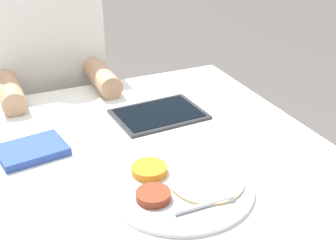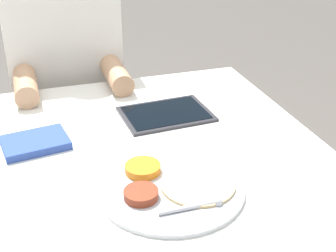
{
  "view_description": "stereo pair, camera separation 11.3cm",
  "coord_description": "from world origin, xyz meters",
  "px_view_note": "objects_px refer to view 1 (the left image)",
  "views": [
    {
      "loc": [
        -0.24,
        -0.91,
        1.33
      ],
      "look_at": [
        0.17,
        -0.0,
        0.81
      ],
      "focal_mm": 50.0,
      "sensor_mm": 36.0,
      "label": 1
    },
    {
      "loc": [
        -0.14,
        -0.95,
        1.33
      ],
      "look_at": [
        0.17,
        -0.0,
        0.81
      ],
      "focal_mm": 50.0,
      "sensor_mm": 36.0,
      "label": 2
    }
  ],
  "objects_px": {
    "red_notebook": "(32,151)",
    "tablet_device": "(159,114)",
    "thali_tray": "(179,186)",
    "person_diner": "(52,120)"
  },
  "relations": [
    {
      "from": "red_notebook",
      "to": "tablet_device",
      "type": "xyz_separation_m",
      "value": [
        0.36,
        0.07,
        -0.0
      ]
    },
    {
      "from": "tablet_device",
      "to": "red_notebook",
      "type": "bearing_deg",
      "value": -169.69
    },
    {
      "from": "red_notebook",
      "to": "tablet_device",
      "type": "bearing_deg",
      "value": 10.31
    },
    {
      "from": "thali_tray",
      "to": "person_diner",
      "type": "xyz_separation_m",
      "value": [
        -0.13,
        0.8,
        -0.19
      ]
    },
    {
      "from": "thali_tray",
      "to": "person_diner",
      "type": "bearing_deg",
      "value": 99.0
    },
    {
      "from": "person_diner",
      "to": "tablet_device",
      "type": "bearing_deg",
      "value": -63.59
    },
    {
      "from": "red_notebook",
      "to": "tablet_device",
      "type": "relative_size",
      "value": 0.68
    },
    {
      "from": "red_notebook",
      "to": "person_diner",
      "type": "height_order",
      "value": "person_diner"
    },
    {
      "from": "person_diner",
      "to": "red_notebook",
      "type": "bearing_deg",
      "value": -104.62
    },
    {
      "from": "thali_tray",
      "to": "red_notebook",
      "type": "height_order",
      "value": "thali_tray"
    }
  ]
}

